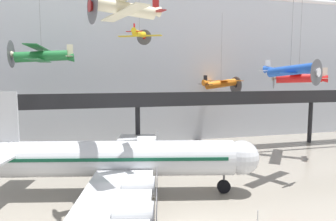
{
  "coord_description": "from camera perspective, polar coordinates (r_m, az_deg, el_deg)",
  "views": [
    {
      "loc": [
        -7.03,
        -19.27,
        11.32
      ],
      "look_at": [
        0.47,
        8.55,
        8.12
      ],
      "focal_mm": 32.0,
      "sensor_mm": 36.0,
      "label": 1
    }
  ],
  "objects": [
    {
      "name": "suspended_plane_cream_biplane",
      "position": [
        26.03,
        -8.06,
        18.73
      ],
      "size": [
        6.4,
        7.64,
        6.75
      ],
      "rotation": [
        0.0,
        0.0,
        3.41
      ],
      "color": "beige"
    },
    {
      "name": "suspended_plane_yellow_lowwing",
      "position": [
        44.09,
        -5.46,
        14.3
      ],
      "size": [
        6.14,
        5.44,
        6.01
      ],
      "rotation": [
        0.0,
        0.0,
        1.1
      ],
      "color": "yellow"
    },
    {
      "name": "suspended_plane_blue_trainer",
      "position": [
        35.46,
        22.27,
        7.05
      ],
      "size": [
        7.4,
        6.5,
        11.48
      ],
      "rotation": [
        0.0,
        0.0,
        5.15
      ],
      "color": "#1E4CAD"
    },
    {
      "name": "suspended_plane_red_highwing",
      "position": [
        45.99,
        23.63,
        5.73
      ],
      "size": [
        7.35,
        7.8,
        12.18
      ],
      "rotation": [
        0.0,
        0.0,
        2.47
      ],
      "color": "red"
    },
    {
      "name": "stanchion_barrier",
      "position": [
        25.73,
        16.7,
        -19.25
      ],
      "size": [
        0.36,
        0.36,
        1.08
      ],
      "color": "#B2B5BA",
      "rests_on": "ground"
    },
    {
      "name": "mezzanine_walkway",
      "position": [
        43.01,
        -5.62,
        1.32
      ],
      "size": [
        110.0,
        3.2,
        9.22
      ],
      "color": "black",
      "rests_on": "ground"
    },
    {
      "name": "suspended_plane_green_biplane",
      "position": [
        41.82,
        -22.95,
        9.56
      ],
      "size": [
        7.83,
        9.61,
        9.55
      ],
      "rotation": [
        0.0,
        0.0,
        3.1
      ],
      "color": "#1E6B33"
    },
    {
      "name": "airliner_silver_main",
      "position": [
        29.52,
        -9.59,
        -9.11
      ],
      "size": [
        27.55,
        31.84,
        10.02
      ],
      "rotation": [
        0.0,
        0.0,
        -0.23
      ],
      "color": "silver",
      "rests_on": "ground"
    },
    {
      "name": "hangar_back_wall",
      "position": [
        52.53,
        -7.46,
        8.21
      ],
      "size": [
        140.0,
        3.0,
        26.18
      ],
      "color": "silver",
      "rests_on": "ground"
    },
    {
      "name": "suspended_plane_orange_highwing",
      "position": [
        51.13,
        10.04,
        5.08
      ],
      "size": [
        7.28,
        8.79,
        13.5
      ],
      "rotation": [
        0.0,
        0.0,
        0.22
      ],
      "color": "orange"
    }
  ]
}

